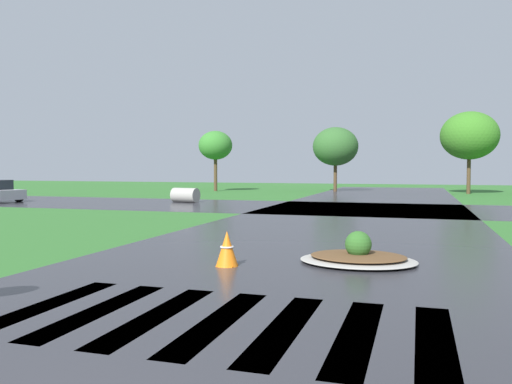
% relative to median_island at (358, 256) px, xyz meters
% --- Properties ---
extents(asphalt_roadway, '(9.58, 80.00, 0.01)m').
position_rel_median_island_xyz_m(asphalt_roadway, '(-1.29, 1.66, -0.14)').
color(asphalt_roadway, '#2B2B30').
rests_on(asphalt_roadway, ground).
extents(asphalt_cross_road, '(90.00, 8.62, 0.01)m').
position_rel_median_island_xyz_m(asphalt_cross_road, '(-1.29, 14.51, -0.14)').
color(asphalt_cross_road, '#2B2B30').
rests_on(asphalt_cross_road, ground).
extents(crosswalk_stripes, '(5.85, 3.03, 0.01)m').
position_rel_median_island_xyz_m(crosswalk_stripes, '(-1.29, -4.77, -0.14)').
color(crosswalk_stripes, white).
rests_on(crosswalk_stripes, ground).
extents(median_island, '(2.46, 2.03, 0.68)m').
position_rel_median_island_xyz_m(median_island, '(0.00, 0.00, 0.00)').
color(median_island, '#9E9B93').
rests_on(median_island, ground).
extents(drainage_pipe_stack, '(1.64, 1.06, 0.83)m').
position_rel_median_island_xyz_m(drainage_pipe_stack, '(-11.49, 16.08, 0.27)').
color(drainage_pipe_stack, '#9E9B93').
rests_on(drainage_pipe_stack, ground).
extents(traffic_cone, '(0.46, 0.46, 0.72)m').
position_rel_median_island_xyz_m(traffic_cone, '(-2.53, -1.14, 0.21)').
color(traffic_cone, orange).
rests_on(traffic_cone, ground).
extents(background_treeline, '(41.78, 5.83, 6.14)m').
position_rel_median_island_xyz_m(background_treeline, '(6.47, 31.24, 3.67)').
color(background_treeline, '#4C3823').
rests_on(background_treeline, ground).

